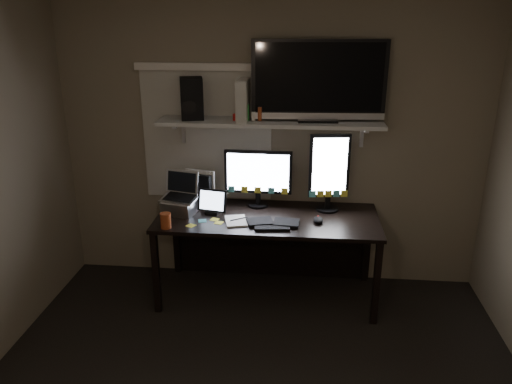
# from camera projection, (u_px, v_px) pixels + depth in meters

# --- Properties ---
(back_wall) EXTENTS (3.60, 0.00, 3.60)m
(back_wall) POSITION_uv_depth(u_px,v_px,m) (271.00, 143.00, 4.23)
(back_wall) COLOR #7A6D58
(back_wall) RESTS_ON floor
(window_blinds) EXTENTS (1.10, 0.02, 1.10)m
(window_blinds) POSITION_uv_depth(u_px,v_px,m) (207.00, 136.00, 4.25)
(window_blinds) COLOR beige
(window_blinds) RESTS_ON back_wall
(desk) EXTENTS (1.80, 0.75, 0.73)m
(desk) POSITION_uv_depth(u_px,v_px,m) (269.00, 230.00, 4.24)
(desk) COLOR black
(desk) RESTS_ON floor
(wall_shelf) EXTENTS (1.80, 0.35, 0.03)m
(wall_shelf) POSITION_uv_depth(u_px,v_px,m) (270.00, 122.00, 4.00)
(wall_shelf) COLOR beige
(wall_shelf) RESTS_ON back_wall
(monitor_landscape) EXTENTS (0.57, 0.08, 0.50)m
(monitor_landscape) POSITION_uv_depth(u_px,v_px,m) (258.00, 178.00, 4.20)
(monitor_landscape) COLOR black
(monitor_landscape) RESTS_ON desk
(monitor_portrait) EXTENTS (0.34, 0.11, 0.66)m
(monitor_portrait) POSITION_uv_depth(u_px,v_px,m) (329.00, 172.00, 4.08)
(monitor_portrait) COLOR black
(monitor_portrait) RESTS_ON desk
(keyboard) EXTENTS (0.43, 0.20, 0.03)m
(keyboard) POSITION_uv_depth(u_px,v_px,m) (273.00, 223.00, 3.91)
(keyboard) COLOR black
(keyboard) RESTS_ON desk
(mouse) EXTENTS (0.08, 0.12, 0.04)m
(mouse) POSITION_uv_depth(u_px,v_px,m) (318.00, 220.00, 3.94)
(mouse) COLOR black
(mouse) RESTS_ON desk
(notepad) EXTENTS (0.21, 0.26, 0.01)m
(notepad) POSITION_uv_depth(u_px,v_px,m) (236.00, 221.00, 3.96)
(notepad) COLOR white
(notepad) RESTS_ON desk
(tablet) EXTENTS (0.26, 0.15, 0.22)m
(tablet) POSITION_uv_depth(u_px,v_px,m) (212.00, 202.00, 4.08)
(tablet) COLOR black
(tablet) RESTS_ON desk
(file_sorter) EXTENTS (0.25, 0.17, 0.29)m
(file_sorter) POSITION_uv_depth(u_px,v_px,m) (200.00, 187.00, 4.29)
(file_sorter) COLOR black
(file_sorter) RESTS_ON desk
(laptop) EXTENTS (0.34, 0.30, 0.33)m
(laptop) POSITION_uv_depth(u_px,v_px,m) (180.00, 194.00, 4.07)
(laptop) COLOR silver
(laptop) RESTS_ON desk
(cup) EXTENTS (0.08, 0.08, 0.12)m
(cup) POSITION_uv_depth(u_px,v_px,m) (166.00, 221.00, 3.83)
(cup) COLOR #943B1B
(cup) RESTS_ON desk
(sticky_notes) EXTENTS (0.30, 0.24, 0.00)m
(sticky_notes) POSITION_uv_depth(u_px,v_px,m) (211.00, 221.00, 3.96)
(sticky_notes) COLOR #FCF044
(sticky_notes) RESTS_ON desk
(tv) EXTENTS (1.06, 0.25, 0.63)m
(tv) POSITION_uv_depth(u_px,v_px,m) (319.00, 81.00, 3.87)
(tv) COLOR black
(tv) RESTS_ON wall_shelf
(game_console) EXTENTS (0.09, 0.27, 0.32)m
(game_console) POSITION_uv_depth(u_px,v_px,m) (243.00, 100.00, 3.94)
(game_console) COLOR silver
(game_console) RESTS_ON wall_shelf
(speaker) EXTENTS (0.22, 0.25, 0.33)m
(speaker) POSITION_uv_depth(u_px,v_px,m) (192.00, 98.00, 4.01)
(speaker) COLOR black
(speaker) RESTS_ON wall_shelf
(bottles) EXTENTS (0.20, 0.06, 0.13)m
(bottles) POSITION_uv_depth(u_px,v_px,m) (247.00, 113.00, 3.94)
(bottles) COLOR #A50F0C
(bottles) RESTS_ON wall_shelf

